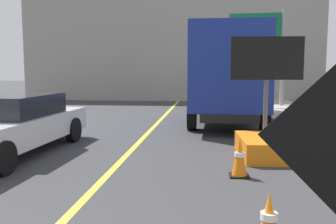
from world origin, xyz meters
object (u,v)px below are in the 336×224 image
Objects in this scene: pickup_car at (10,124)px; traffic_cone_near_sign at (269,221)px; box_truck at (227,73)px; highway_guide_sign at (267,41)px; arrow_board_trailer at (265,136)px; traffic_cone_mid_lane at (240,157)px.

pickup_car is 7.91× the size of traffic_cone_near_sign.
box_truck is 6.14m from highway_guide_sign.
arrow_board_trailer is at bearing -83.61° from box_truck.
arrow_board_trailer is 5.92m from pickup_car.
box_truck reaches higher than pickup_car.
highway_guide_sign is (7.54, 11.31, 2.73)m from pickup_car.
box_truck is 7.96m from pickup_car.
highway_guide_sign is 6.81× the size of traffic_cone_mid_lane.
box_truck is 1.48× the size of highway_guide_sign.
pickup_car reaches higher than traffic_cone_mid_lane.
traffic_cone_near_sign is at bearing -97.59° from arrow_board_trailer.
pickup_car is at bearing -132.23° from box_truck.
highway_guide_sign reaches higher than box_truck.
arrow_board_trailer is 4.47m from traffic_cone_near_sign.
arrow_board_trailer is at bearing 67.39° from traffic_cone_mid_lane.
arrow_board_trailer reaches higher than traffic_cone_mid_lane.
highway_guide_sign is at bearing 81.55° from arrow_board_trailer.
arrow_board_trailer reaches higher than pickup_car.
traffic_cone_near_sign is (5.32, -4.10, -0.38)m from pickup_car.
box_truck is 1.47× the size of pickup_car.
traffic_cone_mid_lane is (5.22, -1.33, -0.34)m from pickup_car.
arrow_board_trailer is 0.54× the size of highway_guide_sign.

